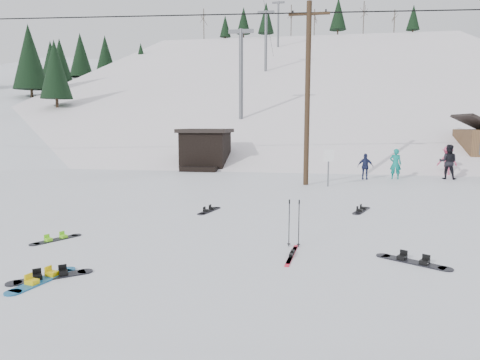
# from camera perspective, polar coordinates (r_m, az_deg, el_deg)

# --- Properties ---
(ground) EXTENTS (200.00, 200.00, 0.00)m
(ground) POSITION_cam_1_polar(r_m,az_deg,el_deg) (8.78, -6.21, -13.21)
(ground) COLOR white
(ground) RESTS_ON ground
(ski_slope) EXTENTS (60.00, 85.24, 65.97)m
(ski_slope) POSITION_cam_1_polar(r_m,az_deg,el_deg) (64.73, 7.30, -6.03)
(ski_slope) COLOR white
(ski_slope) RESTS_ON ground
(ridge_left) EXTENTS (47.54, 95.03, 58.38)m
(ridge_left) POSITION_cam_1_polar(r_m,az_deg,el_deg) (69.19, -24.41, -4.92)
(ridge_left) COLOR white
(ridge_left) RESTS_ON ground
(treeline_left) EXTENTS (20.00, 64.00, 10.00)m
(treeline_left) POSITION_cam_1_polar(r_m,az_deg,el_deg) (60.16, -27.63, 3.72)
(treeline_left) COLOR black
(treeline_left) RESTS_ON ground
(treeline_crest) EXTENTS (50.00, 6.00, 10.00)m
(treeline_crest) POSITION_cam_1_polar(r_m,az_deg,el_deg) (93.98, 8.18, 5.56)
(treeline_crest) COLOR black
(treeline_crest) RESTS_ON ski_slope
(utility_pole) EXTENTS (2.00, 0.26, 9.00)m
(utility_pole) POSITION_cam_1_polar(r_m,az_deg,el_deg) (21.96, 8.99, 11.56)
(utility_pole) COLOR #3A2819
(utility_pole) RESTS_ON ground
(trail_sign) EXTENTS (0.50, 0.09, 1.85)m
(trail_sign) POSITION_cam_1_polar(r_m,az_deg,el_deg) (21.57, 11.72, 2.51)
(trail_sign) COLOR #595B60
(trail_sign) RESTS_ON ground
(lift_hut) EXTENTS (3.40, 4.10, 2.75)m
(lift_hut) POSITION_cam_1_polar(r_m,az_deg,el_deg) (29.79, -4.62, 4.16)
(lift_hut) COLOR black
(lift_hut) RESTS_ON ground
(lift_tower_near) EXTENTS (2.20, 0.36, 8.00)m
(lift_tower_near) POSITION_cam_1_polar(r_m,az_deg,el_deg) (38.71, 0.14, 14.58)
(lift_tower_near) COLOR #595B60
(lift_tower_near) RESTS_ON ski_slope
(lift_tower_mid) EXTENTS (2.20, 0.36, 8.00)m
(lift_tower_mid) POSITION_cam_1_polar(r_m,az_deg,el_deg) (59.31, 3.47, 18.45)
(lift_tower_mid) COLOR #595B60
(lift_tower_mid) RESTS_ON ski_slope
(lift_tower_far) EXTENTS (2.20, 0.36, 8.00)m
(lift_tower_far) POSITION_cam_1_polar(r_m,az_deg,el_deg) (80.14, 5.12, 20.30)
(lift_tower_far) COLOR #595B60
(lift_tower_far) RESTS_ON ski_slope
(hero_snowboard) EXTENTS (0.61, 1.64, 0.12)m
(hero_snowboard) POSITION_cam_1_polar(r_m,az_deg,el_deg) (9.56, -24.87, -11.95)
(hero_snowboard) COLOR #17639A
(hero_snowboard) RESTS_ON ground
(hero_skis) EXTENTS (0.25, 1.69, 0.09)m
(hero_skis) POSITION_cam_1_polar(r_m,az_deg,el_deg) (10.35, 6.92, -9.84)
(hero_skis) COLOR red
(hero_skis) RESTS_ON ground
(ski_poles) EXTENTS (0.33, 0.09, 1.21)m
(ski_poles) POSITION_cam_1_polar(r_m,az_deg,el_deg) (10.94, 7.21, -5.66)
(ski_poles) COLOR black
(ski_poles) RESTS_ON ground
(board_scatter_a) EXTENTS (1.34, 1.16, 0.12)m
(board_scatter_a) POSITION_cam_1_polar(r_m,az_deg,el_deg) (9.67, -23.93, -11.68)
(board_scatter_a) COLOR black
(board_scatter_a) RESTS_ON ground
(board_scatter_b) EXTENTS (0.57, 1.46, 0.10)m
(board_scatter_b) POSITION_cam_1_polar(r_m,az_deg,el_deg) (15.33, -4.13, -4.07)
(board_scatter_b) COLOR black
(board_scatter_b) RESTS_ON ground
(board_scatter_c) EXTENTS (0.85, 1.30, 0.10)m
(board_scatter_c) POSITION_cam_1_polar(r_m,az_deg,el_deg) (12.59, -23.32, -7.25)
(board_scatter_c) COLOR black
(board_scatter_c) RESTS_ON ground
(board_scatter_d) EXTENTS (1.49, 1.07, 0.12)m
(board_scatter_d) POSITION_cam_1_polar(r_m,az_deg,el_deg) (10.52, 22.07, -10.02)
(board_scatter_d) COLOR black
(board_scatter_d) RESTS_ON ground
(board_scatter_f) EXTENTS (0.76, 1.47, 0.11)m
(board_scatter_f) POSITION_cam_1_polar(r_m,az_deg,el_deg) (15.93, 15.88, -3.90)
(board_scatter_f) COLOR black
(board_scatter_f) RESTS_ON ground
(skier_teal) EXTENTS (0.69, 0.51, 1.71)m
(skier_teal) POSITION_cam_1_polar(r_m,az_deg,el_deg) (25.58, 20.02, 2.03)
(skier_teal) COLOR #0C786C
(skier_teal) RESTS_ON ground
(skier_dark) EXTENTS (1.14, 1.01, 1.95)m
(skier_dark) POSITION_cam_1_polar(r_m,az_deg,el_deg) (26.68, 26.00, 2.19)
(skier_dark) COLOR black
(skier_dark) RESTS_ON ground
(skier_pink) EXTENTS (1.15, 0.68, 1.76)m
(skier_pink) POSITION_cam_1_polar(r_m,az_deg,el_deg) (28.53, 25.91, 2.30)
(skier_pink) COLOR #D04970
(skier_pink) RESTS_ON ground
(skier_navy) EXTENTS (0.90, 0.49, 1.46)m
(skier_navy) POSITION_cam_1_polar(r_m,az_deg,el_deg) (24.82, 16.38, 1.73)
(skier_navy) COLOR #1B2144
(skier_navy) RESTS_ON ground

